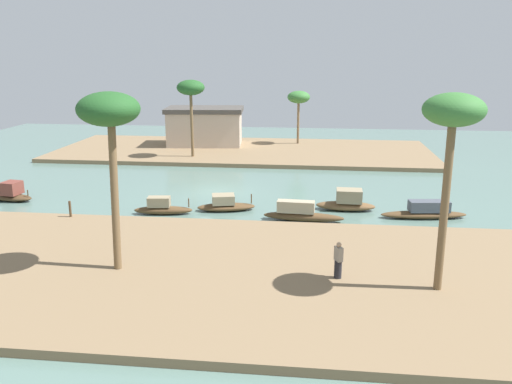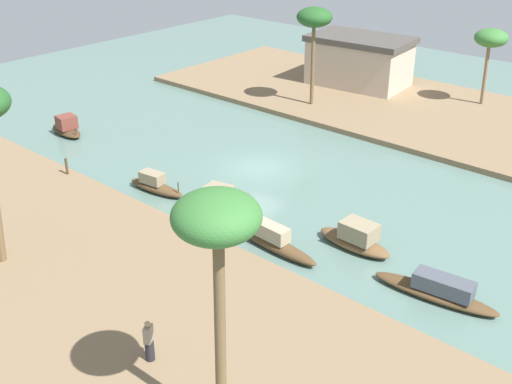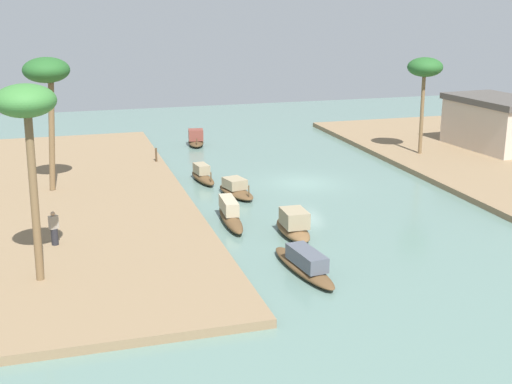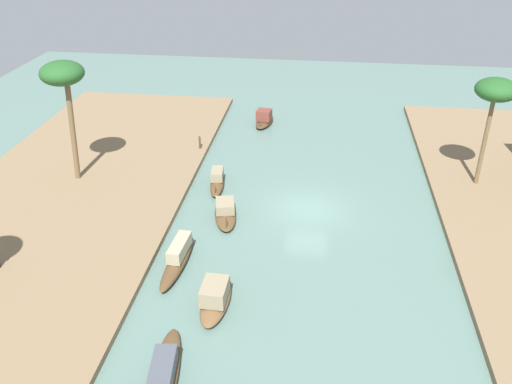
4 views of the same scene
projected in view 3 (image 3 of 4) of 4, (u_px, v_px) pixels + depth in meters
The scene contains 15 objects.
river_water at pixel (303, 183), 42.93m from camera, with size 65.93×65.93×0.00m, color slate.
riverbank_left at pixel (60, 199), 38.86m from camera, with size 36.37×14.19×0.35m, color #846B4C.
riverbank_right at pixel (504, 165), 46.91m from camera, with size 36.37×14.19×0.35m, color #846B4C.
sampan_open_hull at pixel (293, 225), 33.34m from camera, with size 3.72×1.34×1.34m.
sampan_downstream_large at pixel (196, 140), 53.75m from camera, with size 3.38×1.68×1.31m.
sampan_foreground at pixel (236, 190), 40.11m from camera, with size 3.79×1.99×1.02m.
sampan_near_left_bank at pixel (202, 175), 43.21m from camera, with size 3.66×1.28×1.09m.
sampan_with_red_awning at pixel (305, 264), 28.83m from camera, with size 5.23×1.66×1.07m.
sampan_upstream_small at pixel (230, 214), 35.26m from camera, with size 4.80×1.14×1.19m.
person_on_near_bank at pixel (54, 230), 31.01m from camera, with size 0.43×0.47×1.60m.
mooring_post at pixel (156, 155), 46.92m from camera, with size 0.14×0.14×0.95m, color #4C3823.
palm_tree_left_near at pixel (47, 75), 38.31m from camera, with size 2.62×2.62×7.73m.
palm_tree_left_far at pixel (26, 110), 25.50m from camera, with size 2.32×2.32×7.85m.
palm_tree_right_short at pixel (425, 69), 47.84m from camera, with size 2.48×2.48×6.90m.
riverside_building at pixel (496, 122), 50.88m from camera, with size 8.16×5.51×3.81m.
Camera 3 is at (38.89, -14.57, 11.28)m, focal length 47.72 mm.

